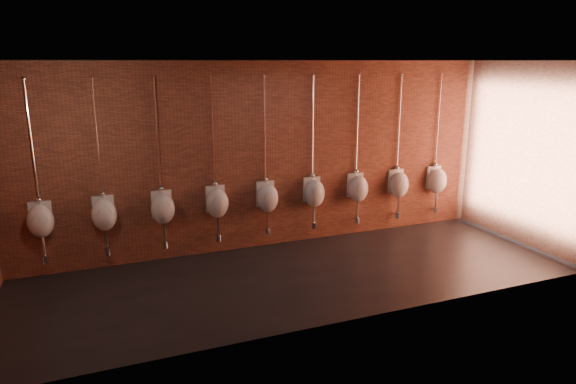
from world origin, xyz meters
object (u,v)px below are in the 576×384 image
at_px(urinal_6, 358,188).
at_px(urinal_5, 314,192).
at_px(urinal_7, 399,184).
at_px(urinal_0, 41,220).
at_px(urinal_1, 104,214).
at_px(urinal_8, 437,180).
at_px(urinal_2, 163,208).
at_px(urinal_4, 267,197).
at_px(urinal_3, 217,202).

bearing_deg(urinal_6, urinal_5, 180.00).
distance_m(urinal_5, urinal_7, 1.77).
distance_m(urinal_0, urinal_1, 0.89).
bearing_deg(urinal_5, urinal_1, 180.00).
distance_m(urinal_0, urinal_5, 4.44).
relative_size(urinal_0, urinal_8, 1.00).
height_order(urinal_2, urinal_6, same).
xyz_separation_m(urinal_4, urinal_7, (2.66, 0.00, 0.00)).
bearing_deg(urinal_6, urinal_8, 0.00).
bearing_deg(urinal_4, urinal_8, 0.00).
relative_size(urinal_3, urinal_8, 1.00).
bearing_deg(urinal_3, urinal_1, 180.00).
relative_size(urinal_0, urinal_5, 1.00).
height_order(urinal_5, urinal_6, same).
relative_size(urinal_5, urinal_6, 1.00).
relative_size(urinal_2, urinal_4, 1.00).
distance_m(urinal_1, urinal_2, 0.89).
height_order(urinal_4, urinal_5, same).
bearing_deg(urinal_2, urinal_8, 0.00).
xyz_separation_m(urinal_6, urinal_7, (0.89, 0.00, 0.00)).
height_order(urinal_0, urinal_7, same).
height_order(urinal_0, urinal_1, same).
bearing_deg(urinal_8, urinal_7, 180.00).
bearing_deg(urinal_7, urinal_3, 180.00).
bearing_deg(urinal_2, urinal_5, 0.00).
bearing_deg(urinal_4, urinal_7, 0.00).
distance_m(urinal_1, urinal_7, 5.32).
height_order(urinal_4, urinal_8, same).
xyz_separation_m(urinal_1, urinal_6, (4.44, 0.00, 0.00)).
distance_m(urinal_2, urinal_5, 2.66).
relative_size(urinal_2, urinal_6, 1.00).
distance_m(urinal_2, urinal_3, 0.89).
height_order(urinal_2, urinal_7, same).
bearing_deg(urinal_3, urinal_6, 0.00).
distance_m(urinal_6, urinal_8, 1.77).
xyz_separation_m(urinal_1, urinal_4, (2.66, 0.00, 0.00)).
relative_size(urinal_1, urinal_2, 1.00).
xyz_separation_m(urinal_3, urinal_8, (4.44, 0.00, 0.00)).
height_order(urinal_0, urinal_4, same).
relative_size(urinal_6, urinal_7, 1.00).
bearing_deg(urinal_8, urinal_6, 180.00).
relative_size(urinal_1, urinal_5, 1.00).
xyz_separation_m(urinal_7, urinal_8, (0.89, 0.00, 0.00)).
height_order(urinal_1, urinal_4, same).
relative_size(urinal_7, urinal_8, 1.00).
height_order(urinal_6, urinal_8, same).
height_order(urinal_3, urinal_4, same).
height_order(urinal_4, urinal_6, same).
xyz_separation_m(urinal_3, urinal_4, (0.89, 0.00, 0.00)).
distance_m(urinal_0, urinal_3, 2.66).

